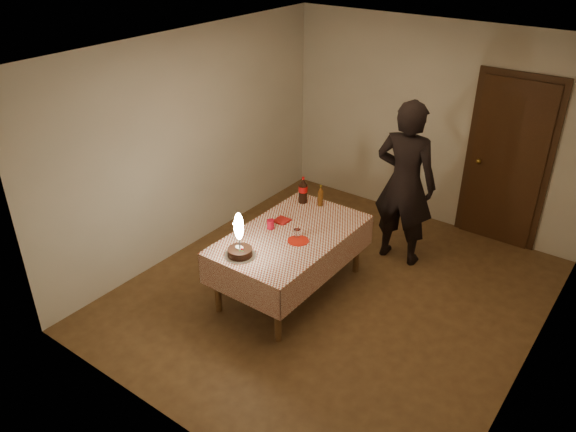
% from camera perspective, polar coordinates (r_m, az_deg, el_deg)
% --- Properties ---
extents(ground, '(4.00, 4.50, 0.01)m').
position_cam_1_polar(ground, '(6.22, 4.58, -7.88)').
color(ground, brown).
rests_on(ground, ground).
extents(room_shell, '(4.04, 4.54, 2.62)m').
position_cam_1_polar(room_shell, '(5.45, 5.97, 6.52)').
color(room_shell, beige).
rests_on(room_shell, ground).
extents(dining_table, '(1.02, 1.72, 0.72)m').
position_cam_1_polar(dining_table, '(5.92, 0.29, -2.60)').
color(dining_table, brown).
rests_on(dining_table, ground).
extents(birthday_cake, '(0.30, 0.30, 0.47)m').
position_cam_1_polar(birthday_cake, '(5.45, -4.94, -2.84)').
color(birthday_cake, white).
rests_on(birthday_cake, dining_table).
extents(red_plate, '(0.22, 0.22, 0.01)m').
position_cam_1_polar(red_plate, '(5.74, 1.04, -2.52)').
color(red_plate, red).
rests_on(red_plate, dining_table).
extents(red_cup, '(0.08, 0.08, 0.10)m').
position_cam_1_polar(red_cup, '(5.94, -1.78, -0.84)').
color(red_cup, '#A50B1E').
rests_on(red_cup, dining_table).
extents(clear_cup, '(0.07, 0.07, 0.09)m').
position_cam_1_polar(clear_cup, '(5.79, 0.92, -1.75)').
color(clear_cup, silver).
rests_on(clear_cup, dining_table).
extents(napkin_stack, '(0.15, 0.15, 0.02)m').
position_cam_1_polar(napkin_stack, '(6.09, -0.62, -0.46)').
color(napkin_stack, '#AA1613').
rests_on(napkin_stack, dining_table).
extents(cola_bottle, '(0.10, 0.10, 0.32)m').
position_cam_1_polar(cola_bottle, '(6.43, 1.54, 2.64)').
color(cola_bottle, black).
rests_on(cola_bottle, dining_table).
extents(amber_bottle_left, '(0.06, 0.06, 0.26)m').
position_cam_1_polar(amber_bottle_left, '(6.38, 3.33, 2.04)').
color(amber_bottle_left, '#58310F').
rests_on(amber_bottle_left, dining_table).
extents(photographer, '(0.74, 0.51, 1.95)m').
position_cam_1_polar(photographer, '(6.48, 11.80, 3.25)').
color(photographer, black).
rests_on(photographer, ground).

